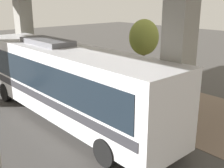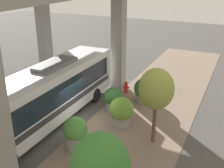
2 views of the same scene
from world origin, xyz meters
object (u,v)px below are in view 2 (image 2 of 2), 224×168
(planter_middle, at_px, (121,111))
(planter_back, at_px, (113,99))
(street_tree_near, at_px, (156,89))
(street_tree_far, at_px, (100,167))
(bus, at_px, (45,95))
(planter_front, at_px, (75,132))
(planter_extra, at_px, (144,90))
(fire_hydrant, at_px, (126,87))

(planter_middle, xyz_separation_m, planter_back, (1.25, -1.45, -0.03))
(planter_middle, bearing_deg, street_tree_near, 158.37)
(street_tree_far, bearing_deg, bus, -40.75)
(planter_front, height_order, street_tree_far, street_tree_far)
(street_tree_far, bearing_deg, planter_middle, -71.23)
(bus, distance_m, street_tree_near, 6.67)
(planter_middle, bearing_deg, planter_extra, -92.33)
(street_tree_near, bearing_deg, street_tree_far, 92.35)
(bus, xyz_separation_m, planter_front, (-2.88, 1.31, -1.09))
(planter_extra, bearing_deg, street_tree_far, 102.13)
(planter_middle, distance_m, street_tree_near, 3.35)
(bus, height_order, planter_back, bus)
(planter_front, bearing_deg, planter_middle, -112.39)
(bus, height_order, street_tree_far, street_tree_far)
(planter_front, bearing_deg, street_tree_near, -148.57)
(planter_back, bearing_deg, fire_hydrant, -83.59)
(planter_back, height_order, street_tree_far, street_tree_far)
(street_tree_far, bearing_deg, planter_extra, -77.87)
(bus, bearing_deg, planter_back, -131.72)
(planter_front, bearing_deg, bus, -24.43)
(bus, xyz_separation_m, street_tree_far, (-6.78, 5.84, 1.25))
(fire_hydrant, xyz_separation_m, planter_front, (-0.31, 7.76, 0.40))
(bus, distance_m, street_tree_far, 9.04)
(planter_back, relative_size, street_tree_far, 0.38)
(planter_front, relative_size, street_tree_near, 0.41)
(bus, relative_size, planter_extra, 7.16)
(bus, distance_m, planter_back, 4.53)
(bus, height_order, planter_extra, bus)
(planter_front, relative_size, planter_middle, 0.97)
(bus, relative_size, planter_back, 7.51)
(planter_front, relative_size, planter_back, 1.04)
(bus, bearing_deg, planter_middle, -156.36)
(planter_middle, xyz_separation_m, street_tree_far, (-2.61, 7.67, 2.30))
(planter_back, bearing_deg, planter_front, 89.45)
(street_tree_near, bearing_deg, planter_front, 31.43)
(planter_back, relative_size, street_tree_near, 0.39)
(planter_back, bearing_deg, bus, 48.28)
(bus, xyz_separation_m, street_tree_near, (-6.50, -0.90, 1.18))
(planter_front, distance_m, planter_back, 4.59)
(bus, bearing_deg, planter_extra, -127.85)
(planter_front, bearing_deg, fire_hydrant, -87.70)
(bus, xyz_separation_m, fire_hydrant, (-2.57, -6.45, -1.49))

